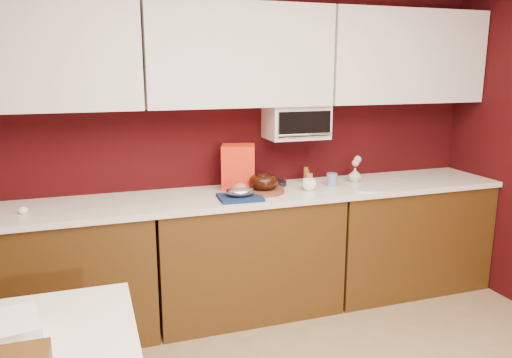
{
  "coord_description": "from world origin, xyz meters",
  "views": [
    {
      "loc": [
        -1.03,
        -1.33,
        1.76
      ],
      "look_at": [
        0.04,
        1.84,
        1.02
      ],
      "focal_mm": 35.0,
      "sensor_mm": 36.0,
      "label": 1
    }
  ],
  "objects": [
    {
      "name": "navy_towel",
      "position": [
        -0.08,
        1.8,
        0.91
      ],
      "size": [
        0.3,
        0.26,
        0.02
      ],
      "primitive_type": "cube",
      "rotation": [
        0.0,
        0.0,
        -0.06
      ],
      "color": "#14244B",
      "rests_on": "countertop"
    },
    {
      "name": "cake_base",
      "position": [
        0.13,
        1.91,
        0.91
      ],
      "size": [
        0.3,
        0.3,
        0.03
      ],
      "primitive_type": "cylinder",
      "rotation": [
        0.0,
        0.0,
        0.0
      ],
      "color": "brown",
      "rests_on": "countertop"
    },
    {
      "name": "egg_right",
      "position": [
        -1.44,
        1.88,
        0.92
      ],
      "size": [
        0.06,
        0.05,
        0.05
      ],
      "primitive_type": "ellipsoid",
      "rotation": [
        0.0,
        0.0,
        -0.09
      ],
      "color": "white",
      "rests_on": "countertop"
    },
    {
      "name": "flower_blue",
      "position": [
        0.95,
        2.04,
        1.07
      ],
      "size": [
        0.06,
        0.06,
        0.06
      ],
      "primitive_type": "sphere",
      "color": "#8BB1DE",
      "rests_on": "flower_vase"
    },
    {
      "name": "toaster_oven_handle",
      "position": [
        0.45,
        1.93,
        1.3
      ],
      "size": [
        0.42,
        0.02,
        0.02
      ],
      "primitive_type": "cylinder",
      "rotation": [
        0.0,
        1.57,
        0.0
      ],
      "color": "silver",
      "rests_on": "toaster_oven"
    },
    {
      "name": "bundt_cake",
      "position": [
        0.13,
        1.91,
        0.98
      ],
      "size": [
        0.24,
        0.24,
        0.08
      ],
      "primitive_type": "torus",
      "rotation": [
        0.0,
        0.0,
        0.14
      ],
      "color": "black",
      "rests_on": "cake_base"
    },
    {
      "name": "wall_back",
      "position": [
        0.0,
        2.25,
        1.25
      ],
      "size": [
        4.0,
        0.02,
        2.5
      ],
      "primitive_type": "cube",
      "color": "#330708",
      "rests_on": "floor"
    },
    {
      "name": "toaster_oven_door",
      "position": [
        0.45,
        1.94,
        1.38
      ],
      "size": [
        0.4,
        0.02,
        0.18
      ],
      "primitive_type": "cube",
      "color": "black",
      "rests_on": "toaster_oven"
    },
    {
      "name": "flower_pink",
      "position": [
        0.92,
        2.02,
        1.05
      ],
      "size": [
        0.06,
        0.06,
        0.06
      ],
      "primitive_type": "sphere",
      "color": "pink",
      "rests_on": "flower_vase"
    },
    {
      "name": "foil_ham_nest",
      "position": [
        -0.08,
        1.8,
        0.96
      ],
      "size": [
        0.2,
        0.17,
        0.07
      ],
      "primitive_type": "ellipsoid",
      "rotation": [
        0.0,
        0.0,
        -0.04
      ],
      "color": "silver",
      "rests_on": "navy_towel"
    },
    {
      "name": "base_cabinet_right",
      "position": [
        1.33,
        1.94,
        0.43
      ],
      "size": [
        1.31,
        0.58,
        0.86
      ],
      "primitive_type": "cube",
      "color": "#472B0E",
      "rests_on": "floor"
    },
    {
      "name": "toaster_oven",
      "position": [
        0.45,
        2.1,
        1.38
      ],
      "size": [
        0.45,
        0.3,
        0.25
      ],
      "primitive_type": "cube",
      "color": "white",
      "rests_on": "upper_cabinet_center"
    },
    {
      "name": "upper_cabinet_center",
      "position": [
        0.0,
        2.08,
        1.85
      ],
      "size": [
        1.31,
        0.33,
        0.7
      ],
      "primitive_type": "cube",
      "color": "white",
      "rests_on": "wall_back"
    },
    {
      "name": "pandoro_box",
      "position": [
        -0.0,
        2.1,
        1.06
      ],
      "size": [
        0.29,
        0.28,
        0.32
      ],
      "primitive_type": "cube",
      "rotation": [
        0.0,
        0.0,
        -0.33
      ],
      "color": "red",
      "rests_on": "countertop"
    },
    {
      "name": "upper_cabinet_left",
      "position": [
        -1.33,
        2.08,
        1.85
      ],
      "size": [
        1.31,
        0.33,
        0.7
      ],
      "primitive_type": "cube",
      "color": "white",
      "rests_on": "wall_back"
    },
    {
      "name": "base_cabinet_center",
      "position": [
        0.0,
        1.94,
        0.43
      ],
      "size": [
        1.31,
        0.58,
        0.86
      ],
      "primitive_type": "cube",
      "color": "#472B0E",
      "rests_on": "floor"
    },
    {
      "name": "base_cabinet_left",
      "position": [
        -1.33,
        1.94,
        0.43
      ],
      "size": [
        1.31,
        0.58,
        0.86
      ],
      "primitive_type": "cube",
      "color": "#472B0E",
      "rests_on": "floor"
    },
    {
      "name": "blue_jar",
      "position": [
        0.68,
        1.95,
        0.95
      ],
      "size": [
        0.1,
        0.1,
        0.1
      ],
      "primitive_type": "cylinder",
      "rotation": [
        0.0,
        0.0,
        -0.32
      ],
      "color": "navy",
      "rests_on": "countertop"
    },
    {
      "name": "china_plate",
      "position": [
        0.88,
        1.75,
        0.91
      ],
      "size": [
        0.28,
        0.28,
        0.01
      ],
      "primitive_type": "cylinder",
      "rotation": [
        0.0,
        0.0,
        -0.19
      ],
      "color": "white",
      "rests_on": "countertop"
    },
    {
      "name": "flower_vase",
      "position": [
        0.92,
        2.02,
        0.96
      ],
      "size": [
        0.11,
        0.11,
        0.12
      ],
      "primitive_type": "imported",
      "rotation": [
        0.0,
        0.0,
        -0.37
      ],
      "color": "#AFBAC6",
      "rests_on": "countertop"
    },
    {
      "name": "dark_pan",
      "position": [
        0.28,
        2.1,
        0.92
      ],
      "size": [
        0.24,
        0.24,
        0.03
      ],
      "primitive_type": "cylinder",
      "rotation": [
        0.0,
        0.0,
        -0.32
      ],
      "color": "black",
      "rests_on": "countertop"
    },
    {
      "name": "roasted_ham",
      "position": [
        -0.08,
        1.8,
        0.98
      ],
      "size": [
        0.1,
        0.09,
        0.06
      ],
      "primitive_type": "ellipsoid",
      "rotation": [
        0.0,
        0.0,
        0.12
      ],
      "color": "#AB664E",
      "rests_on": "foil_ham_nest"
    },
    {
      "name": "countertop",
      "position": [
        0.0,
        1.94,
        0.88
      ],
      "size": [
        4.0,
        0.62,
        0.04
      ],
      "primitive_type": "cube",
      "color": "white",
      "rests_on": "base_cabinet_center"
    },
    {
      "name": "upper_cabinet_right",
      "position": [
        1.33,
        2.08,
        1.85
      ],
      "size": [
        1.31,
        0.33,
        0.7
      ],
      "primitive_type": "cube",
      "color": "white",
      "rests_on": "wall_back"
    },
    {
      "name": "paper_cup",
      "position": [
        0.55,
        2.06,
        0.94
      ],
      "size": [
        0.06,
        0.06,
        0.08
      ],
      "primitive_type": "cylinder",
      "rotation": [
        0.0,
        0.0,
        0.1
      ],
      "color": "#9A6C46",
      "rests_on": "countertop"
    },
    {
      "name": "amber_bottle",
      "position": [
        0.57,
        2.13,
        0.95
      ],
      "size": [
        0.03,
        0.03,
        0.09
      ],
      "primitive_type": "cylinder",
      "rotation": [
        0.0,
        0.0,
        0.05
      ],
      "color": "brown",
      "rests_on": "countertop"
    },
    {
      "name": "coffee_mug",
      "position": [
        0.46,
        1.87,
        0.95
      ],
      "size": [
        0.12,
        0.12,
        0.1
      ],
      "primitive_type": "imported",
      "rotation": [
        0.0,
        0.0,
        0.54
      ],
      "color": "white",
      "rests_on": "countertop"
    },
    {
      "name": "amber_bottle_tall",
      "position": [
        0.54,
        2.11,
        0.96
      ],
      "size": [
        0.04,
        0.04,
        0.12
      ],
      "primitive_type": "cylinder",
      "rotation": [
        0.0,
        0.0,
        0.03
      ],
      "color": "brown",
      "rests_on": "countertop"
    }
  ]
}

